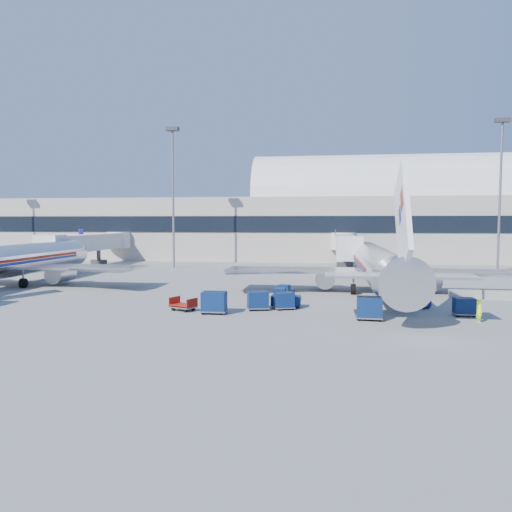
# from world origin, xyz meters

# --- Properties ---
(ground) EXTENTS (260.00, 260.00, 0.00)m
(ground) POSITION_xyz_m (0.00, 0.00, 0.00)
(ground) COLOR gray
(ground) RESTS_ON ground
(terminal) EXTENTS (170.00, 28.15, 21.00)m
(terminal) POSITION_xyz_m (-13.60, 55.96, 7.52)
(terminal) COLOR #B2AA9E
(terminal) RESTS_ON ground
(airliner_main) EXTENTS (32.00, 37.26, 12.07)m
(airliner_main) POSITION_xyz_m (10.00, 4.51, 2.93)
(airliner_main) COLOR silver
(airliner_main) RESTS_ON ground
(airliner_mid) EXTENTS (32.00, 37.26, 12.07)m
(airliner_mid) POSITION_xyz_m (-32.00, 4.51, 2.93)
(airliner_mid) COLOR silver
(airliner_mid) RESTS_ON ground
(jetbridge_near) EXTENTS (4.40, 27.50, 6.25)m
(jetbridge_near) POSITION_xyz_m (7.60, 30.81, 3.93)
(jetbridge_near) COLOR silver
(jetbridge_near) RESTS_ON ground
(jetbridge_mid) EXTENTS (4.40, 27.50, 6.25)m
(jetbridge_mid) POSITION_xyz_m (-34.40, 30.81, 3.93)
(jetbridge_mid) COLOR silver
(jetbridge_mid) RESTS_ON ground
(mast_west) EXTENTS (2.00, 1.20, 22.60)m
(mast_west) POSITION_xyz_m (-20.00, 30.00, 14.79)
(mast_west) COLOR slate
(mast_west) RESTS_ON ground
(mast_east) EXTENTS (2.00, 1.20, 22.60)m
(mast_east) POSITION_xyz_m (30.00, 30.00, 14.79)
(mast_east) COLOR slate
(mast_east) RESTS_ON ground
(barrier_near) EXTENTS (3.00, 0.55, 0.90)m
(barrier_near) POSITION_xyz_m (18.00, 2.00, 0.45)
(barrier_near) COLOR #9E9E96
(barrier_near) RESTS_ON ground
(barrier_mid) EXTENTS (3.00, 0.55, 0.90)m
(barrier_mid) POSITION_xyz_m (21.30, 2.00, 0.45)
(barrier_mid) COLOR #9E9E96
(barrier_mid) RESTS_ON ground
(tug_lead) EXTENTS (2.58, 1.30, 1.68)m
(tug_lead) POSITION_xyz_m (1.01, -5.11, 0.77)
(tug_lead) COLOR #0A1E4B
(tug_lead) RESTS_ON ground
(tug_right) EXTENTS (2.13, 2.15, 1.32)m
(tug_right) POSITION_xyz_m (12.55, -3.50, 0.60)
(tug_right) COLOR #0A1E4B
(tug_right) RESTS_ON ground
(tug_left) EXTENTS (1.69, 2.62, 1.58)m
(tug_left) POSITION_xyz_m (0.76, -1.59, 0.72)
(tug_left) COLOR #0A1E4B
(tug_left) RESTS_ON ground
(cart_train_a) EXTENTS (2.02, 1.79, 1.48)m
(cart_train_a) POSITION_xyz_m (1.05, -6.22, 0.79)
(cart_train_a) COLOR #0A1E4B
(cart_train_a) RESTS_ON ground
(cart_train_b) EXTENTS (2.12, 1.82, 1.60)m
(cart_train_b) POSITION_xyz_m (-1.12, -6.82, 0.85)
(cart_train_b) COLOR #0A1E4B
(cart_train_b) RESTS_ON ground
(cart_train_c) EXTENTS (2.08, 1.60, 1.80)m
(cart_train_c) POSITION_xyz_m (-4.44, -8.95, 0.96)
(cart_train_c) COLOR #0A1E4B
(cart_train_c) RESTS_ON ground
(cart_solo_near) EXTENTS (2.11, 1.67, 1.77)m
(cart_solo_near) POSITION_xyz_m (7.90, -9.87, 0.94)
(cart_solo_near) COLOR #0A1E4B
(cart_solo_near) RESTS_ON ground
(cart_solo_far) EXTENTS (1.68, 1.29, 1.46)m
(cart_solo_far) POSITION_xyz_m (15.52, -7.16, 0.78)
(cart_solo_far) COLOR #0A1E4B
(cart_solo_far) RESTS_ON ground
(cart_open_red) EXTENTS (2.46, 2.17, 0.55)m
(cart_open_red) POSITION_xyz_m (-7.31, -8.00, 0.39)
(cart_open_red) COLOR slate
(cart_open_red) RESTS_ON ground
(ramp_worker) EXTENTS (0.58, 0.73, 1.75)m
(ramp_worker) POSITION_xyz_m (15.93, -9.68, 0.88)
(ramp_worker) COLOR #C1FF1A
(ramp_worker) RESTS_ON ground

